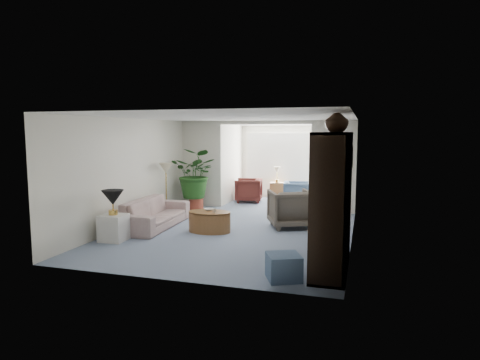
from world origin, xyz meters
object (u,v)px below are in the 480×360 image
(sunroom_chair_maroon, at_px, (249,190))
(cabinet_urn, at_px, (337,120))
(coffee_bowl, at_px, (209,210))
(coffee_cup, at_px, (214,211))
(coffee_table, at_px, (209,222))
(side_table_dark, at_px, (322,215))
(sofa, at_px, (155,213))
(sunroom_chair_blue, at_px, (296,193))
(framed_picture, at_px, (352,157))
(ottoman, at_px, (284,267))
(wingback_chair, at_px, (290,208))
(end_table, at_px, (114,228))
(entertainment_cabinet, at_px, (333,201))
(plant_pot, at_px, (196,204))
(table_lamp, at_px, (113,198))
(sunroom_table, at_px, (277,191))
(floor_lamp, at_px, (166,168))

(sunroom_chair_maroon, bearing_deg, cabinet_urn, 20.51)
(coffee_bowl, distance_m, coffee_cup, 0.28)
(coffee_table, bearing_deg, side_table_dark, 28.76)
(sofa, height_order, coffee_bowl, sofa)
(coffee_bowl, xyz_separation_m, sunroom_chair_blue, (1.32, 3.96, -0.13))
(coffee_cup, distance_m, sunroom_chair_maroon, 4.18)
(sofa, bearing_deg, framed_picture, -95.11)
(sunroom_chair_maroon, bearing_deg, framed_picture, 28.58)
(framed_picture, distance_m, coffee_table, 3.33)
(ottoman, bearing_deg, wingback_chair, 98.27)
(wingback_chair, relative_size, sunroom_chair_maroon, 1.17)
(end_table, relative_size, ottoman, 1.12)
(wingback_chair, bearing_deg, coffee_bowl, 4.11)
(wingback_chair, height_order, entertainment_cabinet, entertainment_cabinet)
(coffee_table, distance_m, coffee_cup, 0.32)
(coffee_bowl, xyz_separation_m, plant_pot, (-1.28, 2.33, -0.31))
(end_table, height_order, table_lamp, table_lamp)
(end_table, distance_m, sunroom_table, 6.43)
(coffee_bowl, relative_size, sunroom_chair_blue, 0.26)
(side_table_dark, bearing_deg, sunroom_chair_blue, 110.67)
(floor_lamp, relative_size, entertainment_cabinet, 0.16)
(coffee_bowl, bearing_deg, table_lamp, -138.21)
(framed_picture, relative_size, ottoman, 1.05)
(coffee_bowl, bearing_deg, sunroom_chair_blue, 71.60)
(end_table, bearing_deg, coffee_cup, 34.01)
(framed_picture, height_order, sofa, framed_picture)
(coffee_table, relative_size, cabinet_urn, 2.34)
(floor_lamp, bearing_deg, side_table_dark, -1.07)
(sunroom_table, bearing_deg, sunroom_chair_maroon, -135.00)
(plant_pot, bearing_deg, coffee_table, -61.42)
(table_lamp, bearing_deg, framed_picture, 14.18)
(coffee_table, height_order, side_table_dark, side_table_dark)
(entertainment_cabinet, bearing_deg, ottoman, -129.03)
(sunroom_chair_blue, bearing_deg, plant_pot, 113.09)
(floor_lamp, relative_size, sunroom_chair_maroon, 0.44)
(coffee_table, relative_size, sunroom_chair_maroon, 1.17)
(sofa, bearing_deg, end_table, 169.04)
(wingback_chair, distance_m, side_table_dark, 0.78)
(end_table, xyz_separation_m, sunroom_chair_maroon, (1.35, 5.33, 0.10))
(entertainment_cabinet, relative_size, sunroom_chair_blue, 2.86)
(cabinet_urn, xyz_separation_m, plant_pot, (-4.08, 3.64, -2.23))
(coffee_table, bearing_deg, sofa, 176.55)
(sunroom_chair_blue, distance_m, sunroom_chair_maroon, 1.50)
(end_table, height_order, sunroom_table, sunroom_table)
(ottoman, bearing_deg, coffee_table, 130.45)
(framed_picture, bearing_deg, ottoman, -109.97)
(framed_picture, xyz_separation_m, floor_lamp, (-4.70, 1.46, -0.45))
(ottoman, height_order, sunroom_chair_maroon, sunroom_chair_maroon)
(table_lamp, relative_size, coffee_table, 0.46)
(coffee_table, xyz_separation_m, sunroom_chair_blue, (1.27, 4.06, 0.12))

